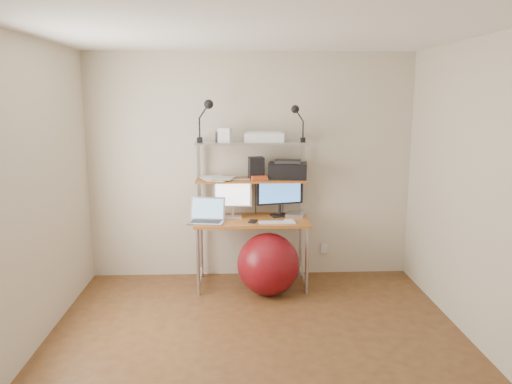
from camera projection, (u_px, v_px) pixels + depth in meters
room at (258, 200)px, 3.80m from camera, size 3.60×3.60×3.60m
computer_desk at (252, 198)px, 5.33m from camera, size 1.20×0.60×1.57m
wall_outlet at (324, 248)px, 5.76m from camera, size 0.08×0.01×0.12m
monitor_silver at (233, 196)px, 5.33m from camera, size 0.41×0.15×0.45m
monitor_black at (280, 192)px, 5.41m from camera, size 0.51×0.19×0.52m
laptop at (207, 217)px, 5.18m from camera, size 0.40×0.34×0.32m
keyboard at (277, 222)px, 5.15m from camera, size 0.38×0.11×0.01m
mouse at (289, 220)px, 5.20m from camera, size 0.09×0.06×0.02m
mac_mini at (295, 215)px, 5.43m from camera, size 0.23×0.23×0.04m
phone at (253, 221)px, 5.19m from camera, size 0.11×0.15×0.01m
printer at (288, 170)px, 5.39m from camera, size 0.44×0.33×0.20m
nas_cube at (256, 168)px, 5.35m from camera, size 0.18×0.18×0.23m
red_box at (259, 178)px, 5.30m from camera, size 0.19×0.14×0.05m
scanner at (265, 137)px, 5.29m from camera, size 0.44×0.31×0.11m
box_white at (225, 135)px, 5.21m from camera, size 0.15×0.14×0.15m
box_grey at (220, 137)px, 5.27m from camera, size 0.11×0.11×0.10m
clip_lamp_left at (207, 111)px, 5.14m from camera, size 0.18×0.10×0.44m
clip_lamp_right at (297, 115)px, 5.17m from camera, size 0.15×0.09×0.39m
exercise_ball at (268, 264)px, 5.14m from camera, size 0.64×0.64×0.64m
paper_stack at (217, 178)px, 5.34m from camera, size 0.40×0.42×0.02m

